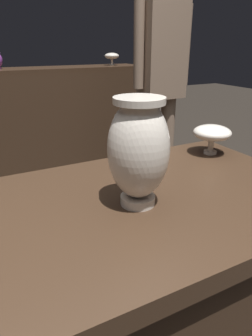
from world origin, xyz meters
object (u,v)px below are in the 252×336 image
object	(u,v)px
vase_centerpiece	(138,150)
vase_tall_behind	(212,133)
visitor_near_right	(162,75)
shelf_vase_far_right	(112,56)

from	to	relation	value
vase_centerpiece	vase_tall_behind	bearing A→B (deg)	25.78
vase_tall_behind	visitor_near_right	world-z (taller)	visitor_near_right
vase_centerpiece	shelf_vase_far_right	size ratio (longest dim) A/B	1.97
vase_centerpiece	visitor_near_right	size ratio (longest dim) A/B	0.17
shelf_vase_far_right	vase_tall_behind	bearing A→B (deg)	-105.19
vase_tall_behind	shelf_vase_far_right	size ratio (longest dim) A/B	1.00
vase_centerpiece	vase_tall_behind	distance (m)	0.49
vase_centerpiece	shelf_vase_far_right	world-z (taller)	shelf_vase_far_right
vase_centerpiece	visitor_near_right	distance (m)	1.60
vase_centerpiece	vase_tall_behind	world-z (taller)	vase_centerpiece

